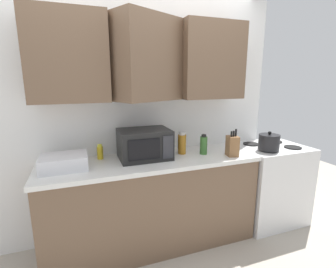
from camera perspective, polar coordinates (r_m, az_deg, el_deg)
wall_back_with_cabinets at (r=2.48m, az=-5.48°, el=10.72°), size 2.92×0.59×2.60m
counter_run at (r=2.56m, az=-3.61°, el=-15.35°), size 2.05×0.63×0.90m
stove_range at (r=3.19m, az=22.05°, el=-10.38°), size 0.76×0.64×0.91m
kettle at (r=2.82m, az=22.25°, el=-1.75°), size 0.21×0.21×0.20m
microwave at (r=2.37m, az=-5.45°, el=-2.32°), size 0.48×0.37×0.28m
dish_rack at (r=2.28m, az=-22.83°, el=-5.97°), size 0.38×0.30×0.12m
knife_block at (r=2.52m, az=14.62°, el=-2.64°), size 0.12×0.14×0.27m
bottle_amber_vinegar at (r=2.52m, az=3.23°, el=-2.20°), size 0.08×0.08×0.23m
bottle_green_oil at (r=2.53m, az=8.21°, el=-2.51°), size 0.07×0.07×0.20m
bottle_yellow_mustard at (r=2.44m, az=-15.41°, el=-4.05°), size 0.06×0.06×0.14m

